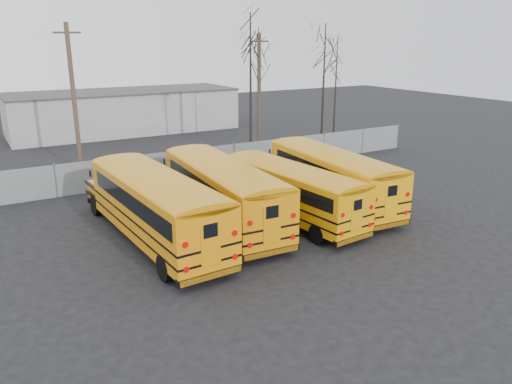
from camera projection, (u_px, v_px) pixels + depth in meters
ground at (279, 237)px, 23.81m from camera, size 120.00×120.00×0.00m
fence at (182, 165)px, 33.40m from camera, size 40.00×0.04×2.00m
distant_building at (124, 112)px, 50.56m from camera, size 22.00×8.00×4.00m
bus_a at (154, 202)px, 22.66m from camera, size 3.39×12.17×3.37m
bus_b at (221, 188)px, 24.96m from camera, size 3.40×11.99×3.32m
bus_c at (289, 187)px, 25.74m from camera, size 3.45×10.76×2.96m
bus_d at (330, 173)px, 27.94m from camera, size 3.41×11.59×3.20m
utility_pole_left at (74, 97)px, 34.40m from camera, size 1.70×0.86×10.15m
utility_pole_right at (259, 94)px, 39.22m from camera, size 1.70×0.30×9.52m
tree_3 at (251, 89)px, 37.41m from camera, size 0.26×0.26×10.94m
tree_4 at (258, 90)px, 41.68m from camera, size 0.26×0.26×10.01m
tree_5 at (323, 86)px, 43.13m from camera, size 0.26×0.26×10.34m
tree_6 at (335, 89)px, 45.52m from camera, size 0.26×0.26×9.37m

